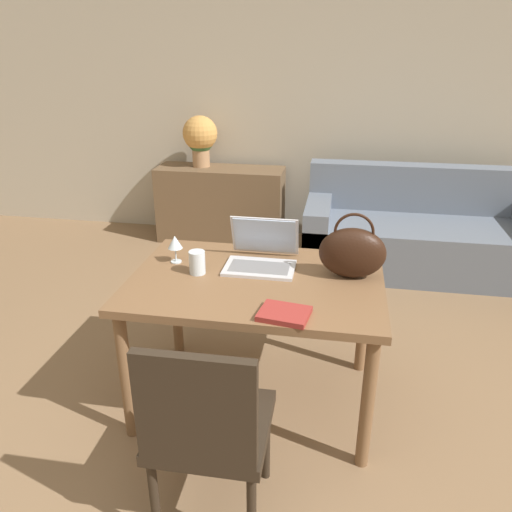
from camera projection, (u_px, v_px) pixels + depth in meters
ground_plane at (249, 508)px, 2.08m from camera, size 14.00×14.00×0.00m
wall_back at (316, 94)px, 4.53m from camera, size 10.00×0.06×2.70m
dining_table at (256, 294)px, 2.48m from camera, size 1.24×0.86×0.72m
chair at (207, 426)px, 1.83m from camera, size 0.45×0.45×0.88m
couch at (419, 235)px, 4.22m from camera, size 1.90×0.86×0.82m
sideboard at (221, 205)px, 4.78m from camera, size 1.19×0.40×0.71m
laptop at (262, 252)px, 2.58m from camera, size 0.36×0.32×0.23m
drinking_glass at (197, 262)px, 2.48m from camera, size 0.08×0.08×0.12m
wine_glass at (175, 243)px, 2.58m from camera, size 0.08×0.08×0.15m
handbag at (352, 252)px, 2.41m from camera, size 0.32×0.15×0.33m
flower_vase at (200, 137)px, 4.60m from camera, size 0.32×0.32×0.47m
book at (284, 314)px, 2.10m from camera, size 0.23×0.20×0.02m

